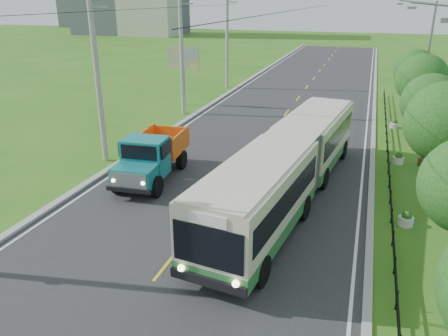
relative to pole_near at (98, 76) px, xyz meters
The scene contains 22 objects.
ground 13.24m from the pole_near, 47.45° to the right, with size 240.00×240.00×0.00m, color #2B6417.
road 14.67m from the pole_near, 53.09° to the left, with size 14.00×120.00×0.02m, color #28282B.
curb_left 12.14m from the pole_near, 84.48° to the left, with size 0.40×120.00×0.15m, color #9E9E99.
curb_right 19.60m from the pole_near, 35.52° to the left, with size 0.30×120.00×0.10m, color #9E9E99.
edge_line_left 12.22m from the pole_near, 81.66° to the left, with size 0.12×120.00×0.00m, color silver.
edge_line_right 19.21m from the pole_near, 36.41° to the left, with size 0.12×120.00×0.00m, color silver.
centre_dash 13.23m from the pole_near, 47.45° to the right, with size 0.12×2.20×0.00m, color yellow.
railing_right 17.68m from the pole_near, 17.09° to the left, with size 0.04×40.00×0.60m, color black.
pole_near is the anchor object (origin of this frame).
pole_mid 12.00m from the pole_near, 90.00° to the left, with size 3.51×0.32×10.00m.
pole_far 24.00m from the pole_near, 90.00° to the left, with size 3.51×0.32×10.00m.
tree_third 18.17m from the pole_near, ahead, with size 3.60×3.62×6.00m.
tree_fourth 18.89m from the pole_near, 15.84° to the left, with size 3.24×3.31×5.40m.
tree_fifth 21.31m from the pole_near, 31.59° to the left, with size 3.48×3.52×5.80m.
tree_back 24.98m from the pole_near, 43.41° to the left, with size 3.30×3.36×5.50m.
streetlight_far 26.80m from the pole_near, 45.14° to the left, with size 3.02×0.20×9.07m.
planter_near 17.79m from the pole_near, 10.09° to the right, with size 0.64×0.64×0.67m.
planter_mid 18.23m from the pole_near, 16.52° to the left, with size 0.64×0.64×0.67m.
planter_far 21.83m from the pole_near, 37.63° to the left, with size 0.64×0.64×0.67m.
billboard_left 15.10m from the pole_near, 94.72° to the left, with size 3.00×0.20×5.20m.
bus 12.10m from the pole_near, 10.30° to the right, with size 4.79×17.13×3.27m.
dump_truck 5.69m from the pole_near, 23.07° to the right, with size 2.85×6.28×2.56m.
Camera 1 is at (6.35, -12.44, 9.29)m, focal length 35.00 mm.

